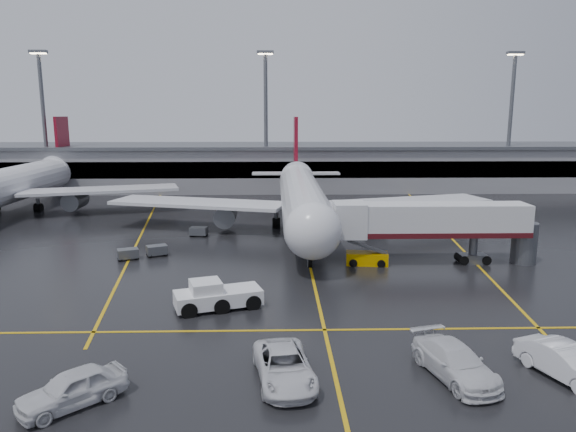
{
  "coord_description": "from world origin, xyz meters",
  "views": [
    {
      "loc": [
        -3.26,
        -55.37,
        14.33
      ],
      "look_at": [
        -2.0,
        -2.0,
        4.0
      ],
      "focal_mm": 32.83,
      "sensor_mm": 36.0,
      "label": 1
    }
  ],
  "objects": [
    {
      "name": "ground",
      "position": [
        0.0,
        0.0,
        0.0
      ],
      "size": [
        220.0,
        220.0,
        0.0
      ],
      "primitive_type": "plane",
      "color": "black",
      "rests_on": "ground"
    },
    {
      "name": "apron_line_centre",
      "position": [
        0.0,
        0.0,
        0.01
      ],
      "size": [
        0.25,
        90.0,
        0.02
      ],
      "primitive_type": "cube",
      "color": "gold",
      "rests_on": "ground"
    },
    {
      "name": "apron_line_stop",
      "position": [
        0.0,
        -22.0,
        0.01
      ],
      "size": [
        60.0,
        0.25,
        0.02
      ],
      "primitive_type": "cube",
      "color": "gold",
      "rests_on": "ground"
    },
    {
      "name": "apron_line_left",
      "position": [
        -20.0,
        10.0,
        0.01
      ],
      "size": [
        9.99,
        69.35,
        0.02
      ],
      "primitive_type": "cube",
      "rotation": [
        0.0,
        0.0,
        0.14
      ],
      "color": "gold",
      "rests_on": "ground"
    },
    {
      "name": "apron_line_right",
      "position": [
        18.0,
        10.0,
        0.01
      ],
      "size": [
        7.57,
        69.64,
        0.02
      ],
      "primitive_type": "cube",
      "rotation": [
        0.0,
        0.0,
        -0.1
      ],
      "color": "gold",
      "rests_on": "ground"
    },
    {
      "name": "terminal",
      "position": [
        0.0,
        47.93,
        4.32
      ],
      "size": [
        122.0,
        19.0,
        8.6
      ],
      "color": "gray",
      "rests_on": "ground"
    },
    {
      "name": "light_mast_left",
      "position": [
        -45.0,
        42.0,
        14.47
      ],
      "size": [
        3.0,
        1.2,
        25.45
      ],
      "color": "#595B60",
      "rests_on": "ground"
    },
    {
      "name": "light_mast_mid",
      "position": [
        -5.0,
        42.0,
        14.47
      ],
      "size": [
        3.0,
        1.2,
        25.45
      ],
      "color": "#595B60",
      "rests_on": "ground"
    },
    {
      "name": "light_mast_right",
      "position": [
        40.0,
        42.0,
        14.47
      ],
      "size": [
        3.0,
        1.2,
        25.45
      ],
      "color": "#595B60",
      "rests_on": "ground"
    },
    {
      "name": "main_airliner",
      "position": [
        0.0,
        9.7,
        4.21
      ],
      "size": [
        48.8,
        45.6,
        14.1
      ],
      "color": "silver",
      "rests_on": "ground"
    },
    {
      "name": "second_airliner",
      "position": [
        -42.0,
        21.7,
        4.21
      ],
      "size": [
        48.8,
        45.6,
        14.1
      ],
      "color": "silver",
      "rests_on": "ground"
    },
    {
      "name": "jet_bridge",
      "position": [
        11.87,
        -6.0,
        3.93
      ],
      "size": [
        19.9,
        3.4,
        6.05
      ],
      "color": "silver",
      "rests_on": "ground"
    },
    {
      "name": "pushback_tractor",
      "position": [
        -7.79,
        -17.72,
        0.91
      ],
      "size": [
        6.89,
        4.47,
        2.29
      ],
      "color": "white",
      "rests_on": "ground"
    },
    {
      "name": "belt_loader",
      "position": [
        5.55,
        -6.31,
        0.62
      ],
      "size": [
        4.14,
        2.27,
        2.52
      ],
      "color": "#CE9300",
      "rests_on": "ground"
    },
    {
      "name": "service_van_a",
      "position": [
        -2.84,
        -28.87,
        0.87
      ],
      "size": [
        3.77,
        6.62,
        1.74
      ],
      "primitive_type": "imported",
      "rotation": [
        0.0,
        0.0,
        0.15
      ],
      "color": "silver",
      "rests_on": "ground"
    },
    {
      "name": "service_van_b",
      "position": [
        6.59,
        -28.64,
        0.91
      ],
      "size": [
        4.1,
        6.75,
        1.83
      ],
      "primitive_type": "imported",
      "rotation": [
        0.0,
        0.0,
        0.26
      ],
      "color": "silver",
      "rests_on": "ground"
    },
    {
      "name": "service_van_c",
      "position": [
        12.64,
        -28.87,
        0.94
      ],
      "size": [
        3.91,
        6.03,
        1.88
      ],
      "primitive_type": "imported",
      "rotation": [
        0.0,
        0.0,
        0.37
      ],
      "color": "white",
      "rests_on": "ground"
    },
    {
      "name": "service_van_d",
      "position": [
        -13.45,
        -31.02,
        0.91
      ],
      "size": [
        5.42,
        5.17,
        1.82
      ],
      "primitive_type": "imported",
      "rotation": [
        0.0,
        0.0,
        -0.84
      ],
      "color": "silver",
      "rests_on": "ground"
    },
    {
      "name": "baggage_cart_a",
      "position": [
        -15.5,
        -2.66,
        0.63
      ],
      "size": [
        2.36,
        2.0,
        1.12
      ],
      "color": "#595B60",
      "rests_on": "ground"
    },
    {
      "name": "baggage_cart_b",
      "position": [
        -18.11,
        -4.0,
        0.63
      ],
      "size": [
        2.34,
        1.96,
        1.12
      ],
      "color": "#595B60",
      "rests_on": "ground"
    },
    {
      "name": "baggage_cart_c",
      "position": [
        -12.49,
        6.18,
        0.63
      ],
      "size": [
        2.15,
        1.55,
        1.12
      ],
      "color": "#595B60",
      "rests_on": "ground"
    }
  ]
}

